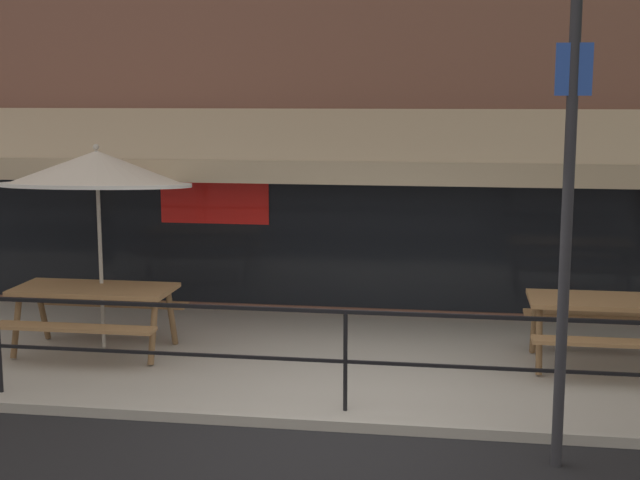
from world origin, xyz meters
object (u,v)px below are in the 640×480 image
(picnic_table_centre, at_px, (614,313))
(street_sign_pole, at_px, (568,189))
(patio_umbrella_left, at_px, (97,170))
(picnic_table_left, at_px, (95,301))

(picnic_table_centre, xyz_separation_m, street_sign_pole, (-0.83, -2.50, 1.58))
(picnic_table_centre, bearing_deg, street_sign_pole, -108.41)
(picnic_table_centre, xyz_separation_m, patio_umbrella_left, (-5.75, -0.06, 1.47))
(picnic_table_left, height_order, picnic_table_centre, same)
(patio_umbrella_left, bearing_deg, picnic_table_centre, 0.64)
(street_sign_pole, bearing_deg, patio_umbrella_left, 153.63)
(patio_umbrella_left, bearing_deg, street_sign_pole, -26.37)
(street_sign_pole, bearing_deg, picnic_table_left, 155.71)
(picnic_table_centre, bearing_deg, picnic_table_left, -177.18)
(picnic_table_left, xyz_separation_m, picnic_table_centre, (5.75, 0.28, 0.00))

